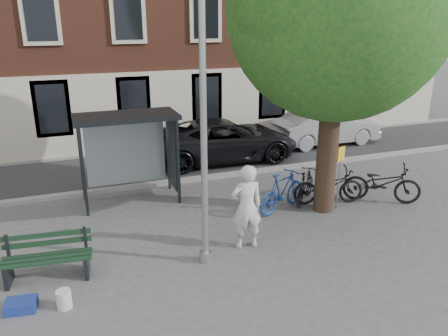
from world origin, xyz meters
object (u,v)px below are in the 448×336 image
at_px(lamppost, 204,141).
at_px(bike_b, 282,191).
at_px(bus_shelter, 141,137).
at_px(bike_d, 305,186).
at_px(painter, 246,207).
at_px(car_silver, 326,127).
at_px(car_dark, 224,140).
at_px(notice_sign, 340,165).
at_px(bike_a, 328,186).
at_px(bench, 48,259).
at_px(bike_c, 382,183).

xyz_separation_m(lamppost, bike_b, (2.88, 1.88, -2.21)).
bearing_deg(bus_shelter, bike_d, -23.58).
relative_size(painter, car_silver, 0.44).
height_order(painter, car_silver, painter).
distance_m(bike_d, car_dark, 4.75).
height_order(lamppost, notice_sign, lamppost).
bearing_deg(bike_a, bike_b, 101.99).
bearing_deg(bike_d, car_silver, -81.53).
xyz_separation_m(bike_a, car_silver, (3.47, 5.52, 0.22)).
relative_size(bench, bike_a, 0.89).
distance_m(bike_a, car_silver, 6.52).
bearing_deg(bike_a, bike_c, -91.84).
relative_size(bike_b, car_dark, 0.34).
bearing_deg(bike_c, notice_sign, 120.19).
relative_size(bike_d, car_dark, 0.30).
relative_size(bike_b, bike_d, 1.15).
relative_size(painter, notice_sign, 1.13).
relative_size(bike_a, bike_d, 1.24).
relative_size(bench, bike_b, 0.97).
distance_m(bike_a, bike_b, 1.48).
bearing_deg(bench, car_dark, 51.97).
relative_size(bike_b, car_silver, 0.41).
distance_m(painter, bike_d, 3.32).
xyz_separation_m(bench, bike_d, (7.07, 1.64, 0.07)).
bearing_deg(lamppost, bus_shelter, 98.43).
relative_size(lamppost, bike_a, 2.96).
relative_size(bike_c, car_dark, 0.39).
bearing_deg(notice_sign, bench, 163.99).
distance_m(lamppost, bike_a, 5.23).
height_order(lamppost, bike_b, lamppost).
height_order(bike_d, car_dark, car_dark).
relative_size(bench, bike_d, 1.11).
height_order(painter, bench, painter).
distance_m(bus_shelter, car_dark, 4.67).
xyz_separation_m(bench, car_dark, (6.26, 6.32, 0.36)).
distance_m(painter, bike_b, 2.41).
distance_m(bench, car_silver, 13.03).
height_order(bike_c, bike_d, bike_c).
height_order(lamppost, car_dark, lamppost).
bearing_deg(car_silver, lamppost, 132.61).
bearing_deg(bike_c, bike_b, 113.55).
bearing_deg(notice_sign, bike_d, 108.76).
height_order(lamppost, bike_a, lamppost).
bearing_deg(bike_a, car_dark, 28.90).
height_order(bench, bike_d, bike_d).
bearing_deg(car_dark, lamppost, 158.23).
bearing_deg(bike_b, bike_a, -116.03).
bearing_deg(notice_sign, bike_a, 78.40).
bearing_deg(notice_sign, car_silver, 37.16).
xyz_separation_m(painter, bike_a, (3.25, 1.53, -0.48)).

